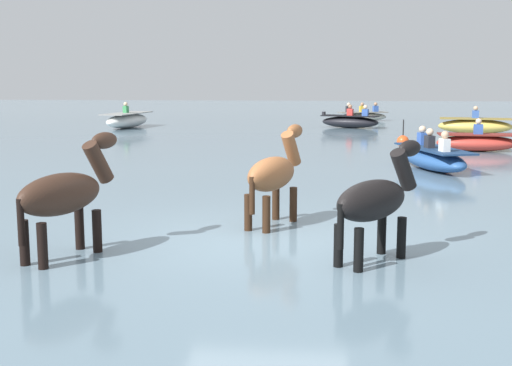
{
  "coord_description": "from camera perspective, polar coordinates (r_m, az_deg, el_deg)",
  "views": [
    {
      "loc": [
        0.71,
        -9.28,
        2.61
      ],
      "look_at": [
        -0.29,
        1.98,
        0.83
      ],
      "focal_mm": 47.71,
      "sensor_mm": 36.0,
      "label": 1
    }
  ],
  "objects": [
    {
      "name": "boat_mid_channel",
      "position": [
        30.64,
        7.9,
        5.14
      ],
      "size": [
        2.76,
        1.8,
        1.03
      ],
      "color": "black",
      "rests_on": "water_surface"
    },
    {
      "name": "boat_far_inshore",
      "position": [
        28.7,
        17.89,
        4.59
      ],
      "size": [
        3.01,
        1.53,
        1.1
      ],
      "color": "gold",
      "rests_on": "water_surface"
    },
    {
      "name": "ground_plane",
      "position": [
        9.66,
        0.66,
        -6.71
      ],
      "size": [
        120.0,
        120.0,
        0.0
      ],
      "primitive_type": "plane",
      "color": "#666051"
    },
    {
      "name": "horse_flank_dark_bay",
      "position": [
        8.87,
        -15.75,
        -1.13
      ],
      "size": [
        1.02,
        1.67,
        1.87
      ],
      "color": "#382319",
      "rests_on": "ground"
    },
    {
      "name": "channel_buoy",
      "position": [
        22.5,
        12.21,
        3.45
      ],
      "size": [
        0.39,
        0.39,
        0.9
      ],
      "color": "#E54C1E",
      "rests_on": "water_surface"
    },
    {
      "name": "horse_lead_chestnut",
      "position": [
        10.41,
        1.5,
        0.57
      ],
      "size": [
        0.96,
        1.66,
        1.84
      ],
      "color": "brown",
      "rests_on": "ground"
    },
    {
      "name": "boat_distant_west",
      "position": [
        17.25,
        14.63,
        2.04
      ],
      "size": [
        1.69,
        3.12,
        1.02
      ],
      "color": "#28518E",
      "rests_on": "water_surface"
    },
    {
      "name": "horse_trailing_black",
      "position": [
        8.48,
        9.96,
        -1.68
      ],
      "size": [
        1.3,
        1.44,
        1.8
      ],
      "color": "black",
      "rests_on": "ground"
    },
    {
      "name": "boat_distant_east",
      "position": [
        35.29,
        8.92,
        5.56
      ],
      "size": [
        2.73,
        1.6,
        0.95
      ],
      "color": "#B2AD9E",
      "rests_on": "water_surface"
    },
    {
      "name": "boat_far_offshore",
      "position": [
        21.94,
        18.04,
        3.26
      ],
      "size": [
        2.48,
        1.05,
        1.01
      ],
      "color": "#BC382D",
      "rests_on": "water_surface"
    },
    {
      "name": "boat_near_port",
      "position": [
        30.96,
        -10.75,
        5.19
      ],
      "size": [
        1.73,
        3.47,
        1.15
      ],
      "color": "silver",
      "rests_on": "water_surface"
    },
    {
      "name": "water_surface",
      "position": [
        19.44,
        2.94,
        1.72
      ],
      "size": [
        90.0,
        90.0,
        0.33
      ],
      "primitive_type": "cube",
      "color": "slate",
      "rests_on": "ground"
    }
  ]
}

